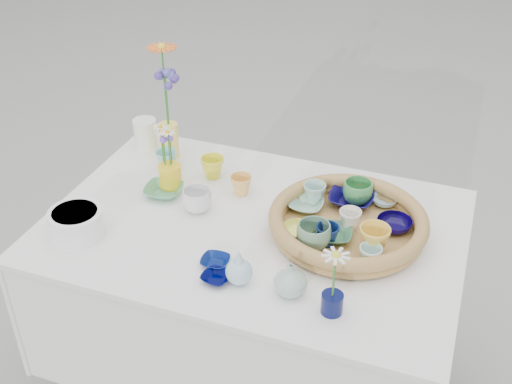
% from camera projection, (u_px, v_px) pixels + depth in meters
% --- Properties ---
extents(wicker_tray, '(0.47, 0.47, 0.08)m').
position_uv_depth(wicker_tray, '(348.00, 223.00, 1.90)').
color(wicker_tray, brown).
rests_on(wicker_tray, display_table).
extents(tray_ceramic_0, '(0.14, 0.14, 0.03)m').
position_uv_depth(tray_ceramic_0, '(351.00, 199.00, 2.02)').
color(tray_ceramic_0, '#0E0948').
rests_on(tray_ceramic_0, wicker_tray).
extents(tray_ceramic_1, '(0.12, 0.12, 0.03)m').
position_uv_depth(tray_ceramic_1, '(394.00, 225.00, 1.91)').
color(tray_ceramic_1, '#060031').
rests_on(tray_ceramic_1, wicker_tray).
extents(tray_ceramic_2, '(0.12, 0.12, 0.08)m').
position_uv_depth(tray_ceramic_2, '(374.00, 240.00, 1.80)').
color(tray_ceramic_2, gold).
rests_on(tray_ceramic_2, wicker_tray).
extents(tray_ceramic_3, '(0.13, 0.13, 0.03)m').
position_uv_depth(tray_ceramic_3, '(333.00, 234.00, 1.87)').
color(tray_ceramic_3, '#376E49').
rests_on(tray_ceramic_3, wicker_tray).
extents(tray_ceramic_4, '(0.10, 0.10, 0.08)m').
position_uv_depth(tray_ceramic_4, '(314.00, 236.00, 1.82)').
color(tray_ceramic_4, slate).
rests_on(tray_ceramic_4, wicker_tray).
extents(tray_ceramic_5, '(0.11, 0.11, 0.03)m').
position_uv_depth(tray_ceramic_5, '(306.00, 205.00, 2.00)').
color(tray_ceramic_5, '#9BCAB4').
rests_on(tray_ceramic_5, wicker_tray).
extents(tray_ceramic_6, '(0.08, 0.08, 0.07)m').
position_uv_depth(tray_ceramic_6, '(314.00, 194.00, 2.01)').
color(tray_ceramic_6, '#9CC7BD').
rests_on(tray_ceramic_6, wicker_tray).
extents(tray_ceramic_7, '(0.08, 0.08, 0.06)m').
position_uv_depth(tray_ceramic_7, '(350.00, 220.00, 1.90)').
color(tray_ceramic_7, silver).
rests_on(tray_ceramic_7, wicker_tray).
extents(tray_ceramic_8, '(0.10, 0.10, 0.03)m').
position_uv_depth(tray_ceramic_8, '(384.00, 201.00, 2.02)').
color(tray_ceramic_8, '#ACDBF3').
rests_on(tray_ceramic_8, wicker_tray).
extents(tray_ceramic_9, '(0.08, 0.08, 0.06)m').
position_uv_depth(tray_ceramic_9, '(327.00, 235.00, 1.84)').
color(tray_ceramic_9, '#0A1B4C').
rests_on(tray_ceramic_9, wicker_tray).
extents(tray_ceramic_10, '(0.11, 0.11, 0.03)m').
position_uv_depth(tray_ceramic_10, '(297.00, 231.00, 1.88)').
color(tray_ceramic_10, '#EDF059').
rests_on(tray_ceramic_10, wicker_tray).
extents(tray_ceramic_11, '(0.09, 0.09, 0.06)m').
position_uv_depth(tray_ceramic_11, '(370.00, 256.00, 1.76)').
color(tray_ceramic_11, '#ABD2CB').
rests_on(tray_ceramic_11, wicker_tray).
extents(tray_ceramic_12, '(0.11, 0.11, 0.07)m').
position_uv_depth(tray_ceramic_12, '(358.00, 192.00, 2.02)').
color(tray_ceramic_12, '#3E904D').
rests_on(tray_ceramic_12, wicker_tray).
extents(loose_ceramic_0, '(0.09, 0.09, 0.07)m').
position_uv_depth(loose_ceramic_0, '(213.00, 167.00, 2.18)').
color(loose_ceramic_0, yellow).
rests_on(loose_ceramic_0, display_table).
extents(loose_ceramic_1, '(0.08, 0.08, 0.07)m').
position_uv_depth(loose_ceramic_1, '(241.00, 185.00, 2.09)').
color(loose_ceramic_1, '#EBB154').
rests_on(loose_ceramic_1, display_table).
extents(loose_ceramic_2, '(0.14, 0.14, 0.03)m').
position_uv_depth(loose_ceramic_2, '(164.00, 191.00, 2.10)').
color(loose_ceramic_2, '#51986B').
rests_on(loose_ceramic_2, display_table).
extents(loose_ceramic_3, '(0.11, 0.11, 0.07)m').
position_uv_depth(loose_ceramic_3, '(197.00, 200.00, 2.01)').
color(loose_ceramic_3, silver).
rests_on(loose_ceramic_3, display_table).
extents(loose_ceramic_4, '(0.09, 0.09, 0.02)m').
position_uv_depth(loose_ceramic_4, '(215.00, 261.00, 1.80)').
color(loose_ceramic_4, '#051655').
rests_on(loose_ceramic_4, display_table).
extents(loose_ceramic_5, '(0.09, 0.09, 0.07)m').
position_uv_depth(loose_ceramic_5, '(167.00, 160.00, 2.22)').
color(loose_ceramic_5, '#86C7C4').
rests_on(loose_ceramic_5, display_table).
extents(loose_ceramic_6, '(0.09, 0.09, 0.02)m').
position_uv_depth(loose_ceramic_6, '(216.00, 278.00, 1.74)').
color(loose_ceramic_6, '#00033C').
rests_on(loose_ceramic_6, display_table).
extents(fluted_bowl, '(0.21, 0.21, 0.08)m').
position_uv_depth(fluted_bowl, '(76.00, 223.00, 1.90)').
color(fluted_bowl, white).
rests_on(fluted_bowl, display_table).
extents(bud_vase_paleblue, '(0.08, 0.08, 0.11)m').
position_uv_depth(bud_vase_paleblue, '(239.00, 266.00, 1.71)').
color(bud_vase_paleblue, '#A1C3D2').
rests_on(bud_vase_paleblue, display_table).
extents(bud_vase_seafoam, '(0.11, 0.11, 0.09)m').
position_uv_depth(bud_vase_seafoam, '(291.00, 279.00, 1.68)').
color(bud_vase_seafoam, '#95B4A7').
rests_on(bud_vase_seafoam, display_table).
extents(bud_vase_cobalt, '(0.07, 0.07, 0.06)m').
position_uv_depth(bud_vase_cobalt, '(332.00, 303.00, 1.63)').
color(bud_vase_cobalt, '#090F3E').
rests_on(bud_vase_cobalt, display_table).
extents(single_daisy, '(0.09, 0.09, 0.15)m').
position_uv_depth(single_daisy, '(334.00, 276.00, 1.58)').
color(single_daisy, white).
rests_on(single_daisy, bud_vase_cobalt).
extents(tall_vase_yellow, '(0.08, 0.08, 0.13)m').
position_uv_depth(tall_vase_yellow, '(169.00, 141.00, 2.28)').
color(tall_vase_yellow, '#FEE055').
rests_on(tall_vase_yellow, display_table).
extents(gerbera, '(0.14, 0.14, 0.30)m').
position_uv_depth(gerbera, '(165.00, 87.00, 2.17)').
color(gerbera, orange).
rests_on(gerbera, tall_vase_yellow).
extents(hydrangea, '(0.08, 0.08, 0.25)m').
position_uv_depth(hydrangea, '(167.00, 101.00, 2.20)').
color(hydrangea, '#4A3895').
rests_on(hydrangea, tall_vase_yellow).
extents(white_pitcher, '(0.14, 0.12, 0.11)m').
position_uv_depth(white_pitcher, '(146.00, 134.00, 2.34)').
color(white_pitcher, white).
rests_on(white_pitcher, display_table).
extents(daisy_cup, '(0.10, 0.10, 0.08)m').
position_uv_depth(daisy_cup, '(170.00, 176.00, 2.12)').
color(daisy_cup, yellow).
rests_on(daisy_cup, display_table).
extents(daisy_posy, '(0.08, 0.08, 0.15)m').
position_uv_depth(daisy_posy, '(166.00, 143.00, 2.08)').
color(daisy_posy, white).
rests_on(daisy_posy, daisy_cup).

